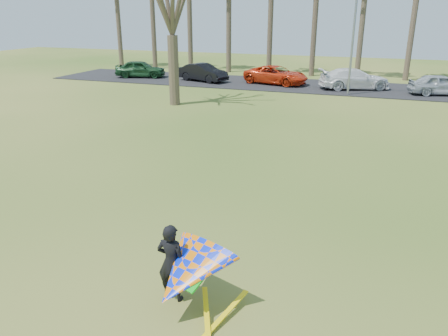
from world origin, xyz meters
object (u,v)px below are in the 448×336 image
(streetlight, at_px, (356,29))
(car_3, at_px, (355,79))
(kite_flyer, at_px, (185,272))
(car_2, at_px, (276,75))
(car_0, at_px, (141,69))
(car_1, at_px, (203,72))
(car_4, at_px, (440,85))

(streetlight, bearing_deg, car_3, 88.78)
(streetlight, height_order, car_3, streetlight)
(streetlight, height_order, kite_flyer, streetlight)
(car_2, xyz_separation_m, car_3, (6.07, -0.38, 0.04))
(streetlight, bearing_deg, car_2, 154.21)
(car_2, distance_m, kite_flyer, 28.47)
(streetlight, height_order, car_0, streetlight)
(car_1, height_order, car_2, car_1)
(car_0, xyz_separation_m, car_2, (12.08, 0.39, -0.02))
(streetlight, distance_m, car_2, 7.63)
(car_2, xyz_separation_m, car_4, (11.86, -0.87, -0.00))
(car_2, distance_m, car_3, 6.08)
(car_0, relative_size, car_2, 0.84)
(car_3, relative_size, kite_flyer, 2.17)
(car_1, height_order, kite_flyer, kite_flyer)
(car_4, distance_m, kite_flyer, 28.05)
(car_0, height_order, car_1, car_0)
(car_0, bearing_deg, car_3, -105.80)
(car_4, xyz_separation_m, kite_flyer, (-6.94, -27.18, 0.08))
(streetlight, xyz_separation_m, car_4, (5.84, 2.04, -3.70))
(car_2, xyz_separation_m, kite_flyer, (4.92, -28.05, 0.08))
(streetlight, distance_m, car_0, 18.64)
(car_2, height_order, car_4, car_2)
(car_3, bearing_deg, streetlight, 156.60)
(car_4, bearing_deg, streetlight, 93.50)
(car_0, distance_m, kite_flyer, 32.46)
(streetlight, height_order, car_4, streetlight)
(car_2, bearing_deg, car_3, -78.99)
(car_2, height_order, car_3, car_3)
(car_0, height_order, kite_flyer, kite_flyer)
(car_1, relative_size, car_3, 0.84)
(car_1, bearing_deg, car_2, -65.73)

